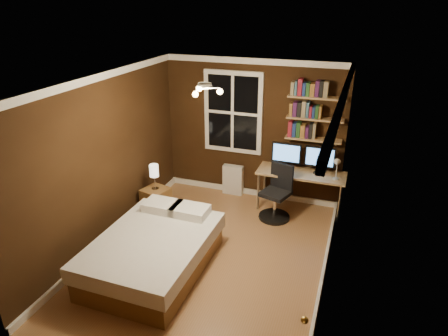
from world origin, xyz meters
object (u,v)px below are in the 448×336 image
(desk, at_px, (301,176))
(office_chair, at_px, (276,199))
(radiator, at_px, (233,180))
(monitor_right, at_px, (320,160))
(monitor_left, at_px, (286,156))
(nightstand, at_px, (156,202))
(desk_lamp, at_px, (337,169))
(bed, at_px, (154,252))
(bedside_lamp, at_px, (154,177))

(desk, distance_m, office_chair, 0.59)
(radiator, bearing_deg, monitor_right, -4.33)
(monitor_left, distance_m, office_chair, 0.76)
(monitor_left, bearing_deg, radiator, 173.23)
(nightstand, distance_m, office_chair, 2.01)
(monitor_right, bearing_deg, radiator, 175.67)
(nightstand, height_order, monitor_right, monitor_right)
(desk, xyz_separation_m, monitor_left, (-0.29, 0.07, 0.29))
(desk_lamp, bearing_deg, radiator, 168.78)
(radiator, relative_size, desk, 0.38)
(bed, relative_size, bedside_lamp, 4.38)
(nightstand, distance_m, desk_lamp, 3.00)
(radiator, bearing_deg, bedside_lamp, -129.05)
(bed, distance_m, monitor_left, 2.79)
(radiator, xyz_separation_m, office_chair, (0.95, -0.60, 0.06))
(nightstand, bearing_deg, desk, 38.67)
(desk, distance_m, monitor_left, 0.42)
(nightstand, height_order, desk_lamp, desk_lamp)
(radiator, distance_m, monitor_right, 1.68)
(bedside_lamp, relative_size, desk_lamp, 0.99)
(radiator, height_order, desk_lamp, desk_lamp)
(desk_lamp, bearing_deg, monitor_left, 163.82)
(bed, height_order, desk_lamp, desk_lamp)
(bed, distance_m, bedside_lamp, 1.54)
(nightstand, xyz_separation_m, monitor_left, (1.95, 1.08, 0.69))
(desk, xyz_separation_m, office_chair, (-0.32, -0.41, -0.29))
(monitor_right, xyz_separation_m, desk_lamp, (0.30, -0.25, -0.01))
(desk, bearing_deg, office_chair, -128.03)
(nightstand, relative_size, bedside_lamp, 1.12)
(desk_lamp, bearing_deg, monitor_right, 139.97)
(office_chair, bearing_deg, radiator, 165.82)
(radiator, height_order, monitor_right, monitor_right)
(nightstand, relative_size, desk, 0.33)
(nightstand, distance_m, monitor_right, 2.82)
(bed, distance_m, nightstand, 1.48)
(bed, xyz_separation_m, nightstand, (-0.67, 1.31, -0.03))
(bed, height_order, office_chair, office_chair)
(nightstand, height_order, radiator, radiator)
(bed, height_order, monitor_right, monitor_right)
(bedside_lamp, xyz_separation_m, desk, (2.24, 1.00, -0.07))
(monitor_right, xyz_separation_m, office_chair, (-0.59, -0.48, -0.58))
(radiator, bearing_deg, office_chair, -32.13)
(bed, height_order, bedside_lamp, bedside_lamp)
(monitor_right, bearing_deg, nightstand, -156.79)
(nightstand, distance_m, monitor_left, 2.33)
(office_chair, bearing_deg, desk_lamp, 32.70)
(monitor_right, bearing_deg, office_chair, -140.83)
(monitor_left, bearing_deg, monitor_right, 0.00)
(radiator, relative_size, monitor_left, 1.13)
(nightstand, bearing_deg, bed, -48.32)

